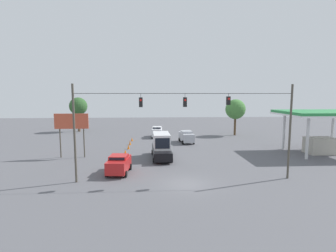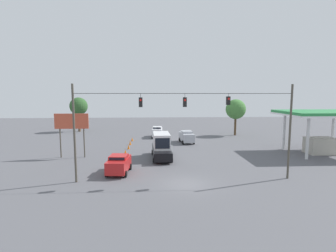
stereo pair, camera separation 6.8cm
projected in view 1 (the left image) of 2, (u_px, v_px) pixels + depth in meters
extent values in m
plane|color=#56565B|center=(186.00, 184.00, 23.58)|extent=(140.00, 140.00, 0.00)
cylinder|color=#4C473D|center=(290.00, 132.00, 24.69)|extent=(0.20, 0.20, 8.97)
cylinder|color=#4C473D|center=(74.00, 134.00, 23.54)|extent=(0.20, 0.20, 8.97)
cylinder|color=black|center=(185.00, 93.00, 23.69)|extent=(19.97, 0.04, 0.04)
cube|color=black|center=(228.00, 101.00, 23.99)|extent=(0.32, 0.36, 0.78)
cylinder|color=black|center=(228.00, 95.00, 23.93)|extent=(0.03, 0.03, 0.26)
cylinder|color=red|center=(229.00, 99.00, 23.78)|extent=(0.20, 0.02, 0.20)
cube|color=black|center=(185.00, 102.00, 23.78)|extent=(0.32, 0.36, 0.87)
cylinder|color=black|center=(185.00, 95.00, 23.71)|extent=(0.03, 0.03, 0.34)
cylinder|color=red|center=(185.00, 100.00, 23.57)|extent=(0.20, 0.02, 0.20)
cube|color=black|center=(141.00, 102.00, 23.55)|extent=(0.32, 0.36, 0.87)
cylinder|color=black|center=(141.00, 95.00, 23.48)|extent=(0.03, 0.03, 0.35)
cylinder|color=red|center=(141.00, 100.00, 23.34)|extent=(0.20, 0.02, 0.20)
cube|color=#A8AAB2|center=(186.00, 137.00, 43.77)|extent=(2.22, 4.49, 1.34)
cube|color=#A8AAB2|center=(186.00, 132.00, 43.67)|extent=(1.83, 2.06, 0.36)
cube|color=black|center=(185.00, 131.00, 44.62)|extent=(1.43, 0.16, 0.25)
cylinder|color=black|center=(190.00, 139.00, 45.37)|extent=(0.28, 0.66, 0.64)
cylinder|color=black|center=(179.00, 140.00, 45.09)|extent=(0.28, 0.66, 0.64)
cylinder|color=black|center=(194.00, 142.00, 42.61)|extent=(0.28, 0.66, 0.64)
cylinder|color=black|center=(183.00, 142.00, 42.33)|extent=(0.28, 0.66, 0.64)
cube|color=black|center=(162.00, 152.00, 33.01)|extent=(2.39, 6.66, 1.00)
cube|color=silver|center=(161.00, 140.00, 33.17)|extent=(2.14, 4.28, 1.85)
cube|color=black|center=(162.00, 143.00, 31.07)|extent=(1.74, 0.08, 1.29)
cylinder|color=black|center=(154.00, 160.00, 30.85)|extent=(0.24, 0.65, 0.64)
cylinder|color=black|center=(172.00, 160.00, 31.05)|extent=(0.24, 0.65, 0.64)
cylinder|color=black|center=(152.00, 152.00, 35.09)|extent=(0.24, 0.65, 0.64)
cylinder|color=black|center=(169.00, 152.00, 35.29)|extent=(0.24, 0.65, 0.64)
cube|color=silver|center=(157.00, 132.00, 49.53)|extent=(2.09, 4.25, 1.34)
cube|color=silver|center=(157.00, 128.00, 49.43)|extent=(1.78, 1.93, 0.36)
cube|color=black|center=(157.00, 128.00, 48.51)|extent=(1.44, 0.12, 0.25)
cylinder|color=black|center=(152.00, 137.00, 48.29)|extent=(0.27, 0.65, 0.64)
cylinder|color=black|center=(161.00, 137.00, 48.26)|extent=(0.27, 0.65, 0.64)
cylinder|color=black|center=(153.00, 134.00, 50.95)|extent=(0.27, 0.65, 0.64)
cylinder|color=black|center=(162.00, 134.00, 50.93)|extent=(0.27, 0.65, 0.64)
cube|color=red|center=(119.00, 164.00, 26.73)|extent=(2.24, 4.16, 1.21)
cube|color=red|center=(119.00, 157.00, 26.63)|extent=(1.88, 1.91, 0.36)
cube|color=black|center=(117.00, 159.00, 25.75)|extent=(1.50, 0.16, 0.25)
cylinder|color=black|center=(107.00, 174.00, 25.54)|extent=(0.28, 0.66, 0.64)
cylinder|color=black|center=(126.00, 174.00, 25.47)|extent=(0.28, 0.66, 0.64)
cylinder|color=black|center=(113.00, 167.00, 28.12)|extent=(0.28, 0.66, 0.64)
cylinder|color=black|center=(130.00, 167.00, 28.06)|extent=(0.28, 0.66, 0.64)
cone|color=orange|center=(120.00, 165.00, 28.80)|extent=(0.35, 0.35, 0.68)
cone|color=orange|center=(124.00, 157.00, 32.17)|extent=(0.35, 0.35, 0.68)
cone|color=orange|center=(125.00, 152.00, 35.29)|extent=(0.35, 0.35, 0.68)
cone|color=orange|center=(128.00, 147.00, 38.70)|extent=(0.35, 0.35, 0.68)
cone|color=orange|center=(130.00, 143.00, 41.96)|extent=(0.35, 0.35, 0.68)
cone|color=orange|center=(132.00, 139.00, 45.38)|extent=(0.35, 0.35, 0.68)
cube|color=#288442|center=(323.00, 112.00, 35.20)|extent=(10.49, 8.38, 0.35)
cube|color=white|center=(322.00, 115.00, 35.23)|extent=(10.59, 8.48, 0.24)
cylinder|color=silver|center=(332.00, 131.00, 38.66)|extent=(0.36, 0.36, 5.46)
cylinder|color=silver|center=(284.00, 131.00, 38.24)|extent=(0.36, 0.36, 5.46)
cylinder|color=silver|center=(308.00, 137.00, 32.42)|extent=(0.36, 0.36, 5.46)
cube|color=#B2AD9E|center=(320.00, 146.00, 35.74)|extent=(3.67, 2.51, 2.20)
cylinder|color=#4C473D|center=(84.00, 143.00, 33.52)|extent=(0.16, 0.16, 3.70)
cylinder|color=#4C473D|center=(60.00, 143.00, 33.35)|extent=(0.16, 0.16, 3.70)
cube|color=#BF4C33|center=(71.00, 121.00, 33.10)|extent=(4.25, 0.12, 1.94)
cylinder|color=#4C3823|center=(235.00, 125.00, 51.87)|extent=(0.43, 0.43, 4.10)
sphere|color=#427A38|center=(235.00, 109.00, 51.50)|extent=(3.91, 3.91, 3.91)
cylinder|color=brown|center=(79.00, 121.00, 57.14)|extent=(0.56, 0.56, 4.48)
sphere|color=#2D5628|center=(78.00, 106.00, 56.75)|extent=(3.82, 3.82, 3.82)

